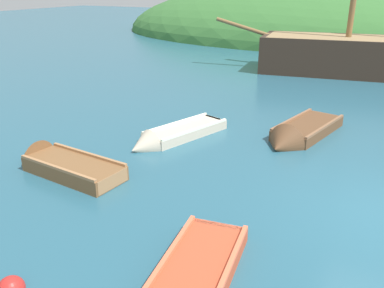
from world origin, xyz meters
name	(u,v)px	position (x,y,z in m)	size (l,w,h in m)	color
shore_hill	(317,34)	(-7.76, 31.03, 0.00)	(36.64, 24.03, 8.91)	#387033
rowboat_near_dock	(172,137)	(-6.10, 1.82, 0.08)	(1.93, 3.51, 0.88)	beige
rowboat_far	(60,166)	(-7.52, -1.29, 0.12)	(3.28, 1.36, 1.00)	brown
rowboat_portside	(299,135)	(-2.80, 3.66, 0.10)	(1.84, 3.61, 1.11)	brown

